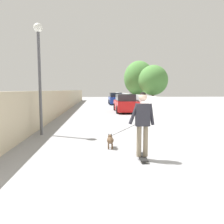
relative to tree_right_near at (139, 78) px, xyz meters
The scene contains 11 objects.
ground_plane 7.21m from the tree_right_near, 140.33° to the left, with size 80.00×80.00×0.00m, color gray.
wall_left 10.42m from the tree_right_near, 133.40° to the left, with size 48.00×0.30×1.84m, color tan.
fence_right 7.45m from the tree_right_near, behind, with size 48.00×0.30×1.47m, color white.
tree_right_near is the anchor object (origin of this frame).
tree_right_mid 6.02m from the tree_right_near, behind, with size 2.31×2.31×3.85m.
lamp_post 15.31m from the tree_right_near, 153.42° to the left, with size 0.36×0.36×4.58m.
skateboard 17.76m from the tree_right_near, 169.23° to the left, with size 0.81×0.22×0.08m.
person_skateboarder 17.61m from the tree_right_near, 169.23° to the left, with size 0.23×0.71×1.76m.
dog 16.74m from the tree_right_near, 165.74° to the left, with size 1.48×0.92×1.06m.
car_near 5.45m from the tree_right_near, 155.32° to the left, with size 4.37×1.80×1.54m.
car_far 6.15m from the tree_right_near, 21.17° to the left, with size 4.20×1.80×1.54m.
Camera 1 is at (-3.79, 0.34, 1.90)m, focal length 34.17 mm.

